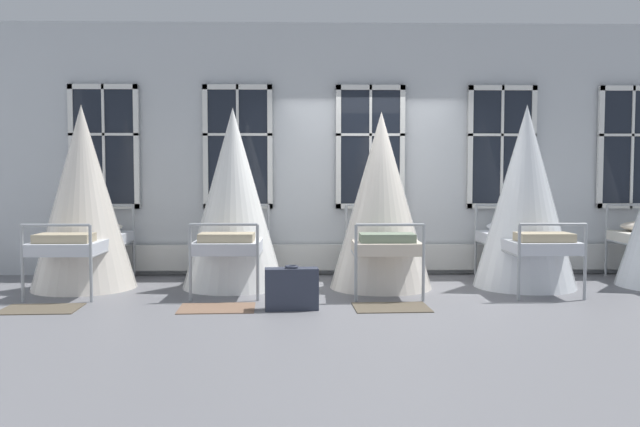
{
  "coord_description": "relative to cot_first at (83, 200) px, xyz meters",
  "views": [
    {
      "loc": [
        -0.93,
        -8.16,
        1.44
      ],
      "look_at": [
        -0.73,
        0.22,
        0.93
      ],
      "focal_mm": 37.65,
      "sensor_mm": 36.0,
      "label": 1
    }
  ],
  "objects": [
    {
      "name": "ground",
      "position": [
        3.68,
        -0.24,
        -1.11
      ],
      "size": [
        23.16,
        23.16,
        0.0
      ],
      "primitive_type": "plane",
      "color": "slate"
    },
    {
      "name": "cot_first",
      "position": [
        0.0,
        0.0,
        0.0
      ],
      "size": [
        1.28,
        1.88,
        2.28
      ],
      "rotation": [
        0.0,
        0.0,
        1.57
      ],
      "color": "#9EA3A8",
      "rests_on": "ground"
    },
    {
      "name": "rug_third",
      "position": [
        3.68,
        -1.33,
        -1.1
      ],
      "size": [
        0.82,
        0.59,
        0.01
      ],
      "primitive_type": "cube",
      "rotation": [
        0.0,
        0.0,
        0.04
      ],
      "color": "brown",
      "rests_on": "ground"
    },
    {
      "name": "rug_second",
      "position": [
        1.83,
        -1.33,
        -1.1
      ],
      "size": [
        0.82,
        0.59,
        0.01
      ],
      "primitive_type": "cube",
      "rotation": [
        0.0,
        0.0,
        0.04
      ],
      "color": "brown",
      "rests_on": "ground"
    },
    {
      "name": "window_bank",
      "position": [
        3.68,
        1.03,
        -0.09
      ],
      "size": [
        8.4,
        0.1,
        2.6
      ],
      "color": "black",
      "rests_on": "ground"
    },
    {
      "name": "cot_third",
      "position": [
        3.71,
        -0.04,
        -0.04
      ],
      "size": [
        1.28,
        1.88,
        2.2
      ],
      "rotation": [
        0.0,
        0.0,
        1.57
      ],
      "color": "#9EA3A8",
      "rests_on": "ground"
    },
    {
      "name": "cot_fourth",
      "position": [
        5.54,
        -0.02,
        0.0
      ],
      "size": [
        1.28,
        1.89,
        2.29
      ],
      "rotation": [
        0.0,
        0.0,
        1.58
      ],
      "color": "#9EA3A8",
      "rests_on": "ground"
    },
    {
      "name": "rug_first",
      "position": [
        -0.03,
        -1.33,
        -1.1
      ],
      "size": [
        0.83,
        0.6,
        0.01
      ],
      "primitive_type": "cube",
      "rotation": [
        0.0,
        0.0,
        0.05
      ],
      "color": "brown",
      "rests_on": "ground"
    },
    {
      "name": "back_wall_with_windows",
      "position": [
        3.68,
        1.15,
        0.66
      ],
      "size": [
        12.58,
        0.1,
        3.54
      ],
      "primitive_type": "cube",
      "color": "silver",
      "rests_on": "ground"
    },
    {
      "name": "cot_second",
      "position": [
        1.86,
        0.04,
        -0.01
      ],
      "size": [
        1.28,
        1.89,
        2.26
      ],
      "rotation": [
        0.0,
        0.0,
        1.56
      ],
      "color": "#9EA3A8",
      "rests_on": "ground"
    },
    {
      "name": "suitcase_dark",
      "position": [
        2.62,
        -1.39,
        -0.88
      ],
      "size": [
        0.57,
        0.25,
        0.47
      ],
      "rotation": [
        0.0,
        0.0,
        0.08
      ],
      "color": "#2D3342",
      "rests_on": "ground"
    }
  ]
}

